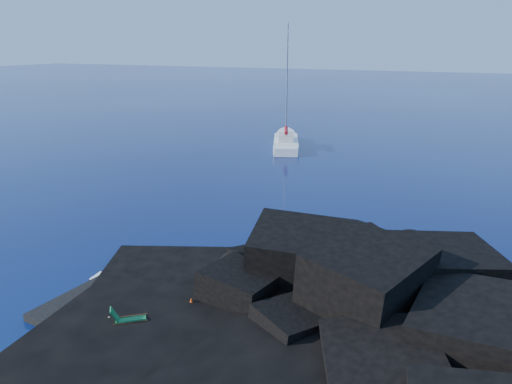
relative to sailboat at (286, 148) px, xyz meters
The scene contains 9 objects.
ground 37.53m from the sailboat, 85.74° to the right, with size 400.00×400.00×0.00m, color #030430.
headland 37.87m from the sailboat, 65.36° to the right, with size 24.00×24.00×3.60m, color black, non-canonical shape.
beach 37.63m from the sailboat, 78.83° to the right, with size 8.50×6.00×0.70m, color black.
surf_foam 33.34m from the sailboat, 76.49° to the right, with size 10.00×8.00×0.06m, color white, non-canonical shape.
sailboat is the anchor object (origin of this frame).
deck_chair 39.03m from the sailboat, 78.74° to the right, with size 1.41×0.62×0.97m, color #166531, non-canonical shape.
towel 38.96m from the sailboat, 80.84° to the right, with size 2.12×1.00×0.06m, color silver.
sunbather 38.97m from the sailboat, 80.84° to the right, with size 1.83×0.45×0.24m, color tan, non-canonical shape.
marker_cone 37.14m from the sailboat, 75.72° to the right, with size 0.32×0.32×0.50m, color #E53E0C.
Camera 1 is at (17.02, -15.41, 11.70)m, focal length 35.00 mm.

